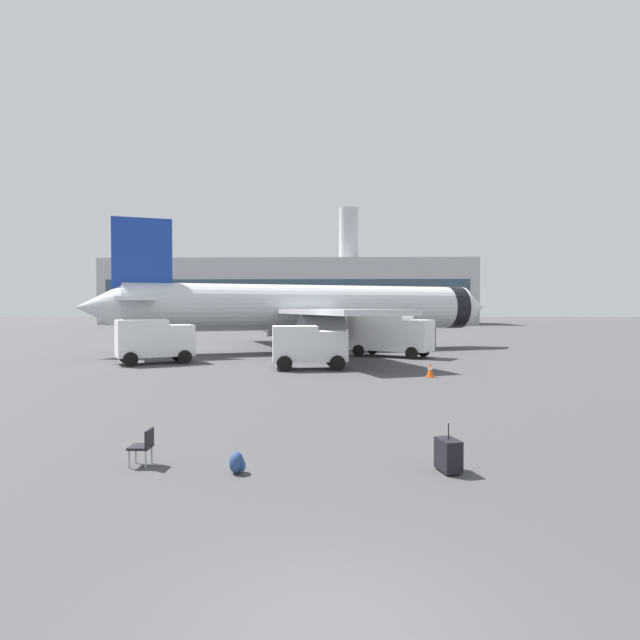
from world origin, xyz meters
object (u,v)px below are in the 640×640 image
object	(u,v)px
fuel_truck	(390,333)
rolling_suitcase	(448,455)
airplane_taxiing	(169,315)
cargo_van	(308,345)
safety_cone_near	(416,341)
safety_cone_mid	(430,370)
service_truck	(154,339)
traveller_backpack	(237,463)
airplane_at_gate	(308,308)
gate_chair	(144,445)

from	to	relation	value
fuel_truck	rolling_suitcase	distance (m)	27.88
airplane_taxiing	cargo_van	bearing A→B (deg)	-67.12
fuel_truck	safety_cone_near	bearing A→B (deg)	73.84
safety_cone_near	safety_cone_mid	world-z (taller)	safety_cone_mid
service_truck	safety_cone_near	size ratio (longest dim) A/B	7.78
airplane_taxiing	safety_cone_near	bearing A→B (deg)	-53.76
safety_cone_mid	traveller_backpack	xyz separation A→B (m)	(-7.19, -16.46, -0.14)
airplane_taxiing	service_truck	world-z (taller)	airplane_taxiing
rolling_suitcase	safety_cone_mid	bearing A→B (deg)	81.33
airplane_taxiing	airplane_at_gate	bearing A→B (deg)	-63.85
airplane_taxiing	service_truck	xyz separation A→B (m)	(24.75, -80.27, -0.43)
gate_chair	cargo_van	bearing A→B (deg)	81.72
safety_cone_mid	gate_chair	bearing A→B (deg)	-120.65
fuel_truck	cargo_van	bearing A→B (deg)	-124.87
safety_cone_mid	traveller_backpack	world-z (taller)	safety_cone_mid
airplane_taxiing	safety_cone_mid	distance (m)	95.99
safety_cone_near	gate_chair	distance (m)	43.21
airplane_taxiing	gate_chair	xyz separation A→B (m)	(32.24, -102.42, -1.53)
airplane_taxiing	fuel_truck	distance (m)	85.24
fuel_truck	safety_cone_near	world-z (taller)	fuel_truck
airplane_at_gate	service_truck	bearing A→B (deg)	-132.82
safety_cone_near	fuel_truck	bearing A→B (deg)	-106.16
airplane_taxiing	safety_cone_near	distance (m)	75.73
rolling_suitcase	traveller_backpack	bearing A→B (deg)	-177.19
airplane_at_gate	traveller_backpack	xyz separation A→B (m)	(0.19, -32.97, -3.42)
safety_cone_near	safety_cone_mid	size ratio (longest dim) A/B	0.89
service_truck	fuel_truck	xyz separation A→B (m)	(16.01, 5.41, 0.16)
safety_cone_near	traveller_backpack	world-z (taller)	safety_cone_near
service_truck	traveller_backpack	world-z (taller)	service_truck
cargo_van	safety_cone_near	bearing A→B (deg)	66.19
rolling_suitcase	traveller_backpack	distance (m)	4.72
service_truck	safety_cone_mid	world-z (taller)	service_truck
traveller_backpack	cargo_van	bearing A→B (deg)	88.44
cargo_van	fuel_truck	bearing A→B (deg)	55.13
fuel_truck	rolling_suitcase	xyz separation A→B (m)	(-1.53, -27.80, -1.38)
airplane_at_gate	cargo_van	world-z (taller)	airplane_at_gate
service_truck	rolling_suitcase	bearing A→B (deg)	-57.12
safety_cone_near	rolling_suitcase	xyz separation A→B (m)	(-5.53, -41.61, 0.06)
fuel_truck	gate_chair	world-z (taller)	fuel_truck
cargo_van	safety_cone_mid	xyz separation A→B (m)	(6.65, -3.39, -1.07)
rolling_suitcase	cargo_van	bearing A→B (deg)	102.01
airplane_taxiing	traveller_backpack	distance (m)	108.55
airplane_at_gate	airplane_taxiing	distance (m)	77.92
cargo_van	traveller_backpack	bearing A→B (deg)	-91.56
cargo_van	gate_chair	xyz separation A→B (m)	(-2.82, -19.37, -0.95)
airplane_at_gate	airplane_taxiing	bearing A→B (deg)	116.15
rolling_suitcase	service_truck	bearing A→B (deg)	122.88
safety_cone_near	gate_chair	world-z (taller)	gate_chair
airplane_at_gate	rolling_suitcase	distance (m)	33.26
airplane_at_gate	rolling_suitcase	world-z (taller)	airplane_at_gate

